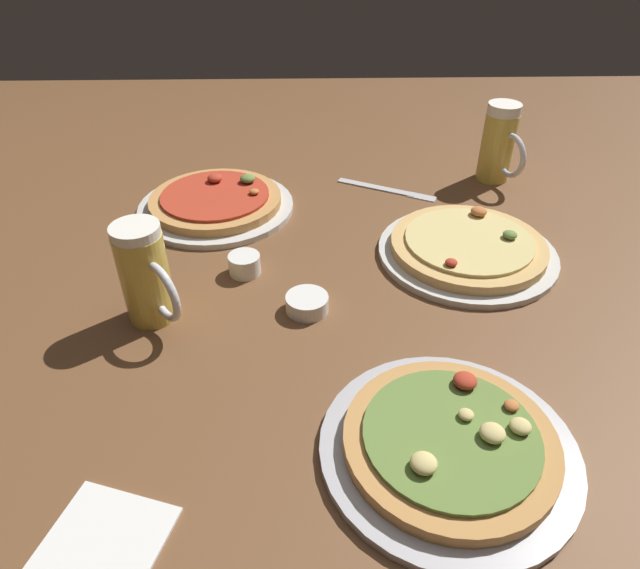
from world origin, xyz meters
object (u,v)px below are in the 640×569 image
at_px(beer_mug_dark, 146,276).
at_px(beer_mug_amber, 499,144).
at_px(pizza_plate_far, 468,248).
at_px(ramekin_sauce, 245,264).
at_px(knife_spare, 387,189).
at_px(ramekin_butter, 307,303).
at_px(pizza_plate_near, 450,444).
at_px(napkin_folded, 101,545).
at_px(pizza_plate_side, 216,202).

distance_m(beer_mug_dark, beer_mug_amber, 0.81).
distance_m(pizza_plate_far, ramekin_sauce, 0.40).
relative_size(beer_mug_dark, ramekin_sauce, 2.95).
height_order(beer_mug_amber, knife_spare, beer_mug_amber).
xyz_separation_m(beer_mug_dark, ramekin_butter, (0.24, 0.01, -0.07)).
bearing_deg(pizza_plate_near, beer_mug_amber, 70.94).
bearing_deg(napkin_folded, pizza_plate_side, 87.55).
height_order(pizza_plate_near, pizza_plate_far, same).
bearing_deg(pizza_plate_near, beer_mug_dark, 146.69).
distance_m(pizza_plate_side, ramekin_butter, 0.38).
distance_m(beer_mug_amber, ramekin_butter, 0.63).
relative_size(pizza_plate_far, napkin_folded, 2.59).
height_order(ramekin_butter, napkin_folded, ramekin_butter).
xyz_separation_m(pizza_plate_far, beer_mug_dark, (-0.53, -0.16, 0.06)).
relative_size(ramekin_butter, napkin_folded, 0.55).
height_order(pizza_plate_side, beer_mug_amber, beer_mug_amber).
distance_m(pizza_plate_near, pizza_plate_side, 0.71).
distance_m(beer_mug_amber, napkin_folded, 1.06).
distance_m(pizza_plate_far, knife_spare, 0.29).
height_order(beer_mug_amber, ramekin_sauce, beer_mug_amber).
xyz_separation_m(pizza_plate_far, beer_mug_amber, (0.13, 0.31, 0.07)).
bearing_deg(ramekin_sauce, beer_mug_dark, -137.78).
bearing_deg(beer_mug_dark, beer_mug_amber, 35.68).
height_order(ramekin_sauce, knife_spare, ramekin_sauce).
height_order(beer_mug_amber, napkin_folded, beer_mug_amber).
bearing_deg(pizza_plate_far, ramekin_sauce, -173.69).
xyz_separation_m(beer_mug_amber, napkin_folded, (-0.64, -0.85, -0.08)).
distance_m(pizza_plate_side, beer_mug_amber, 0.62).
xyz_separation_m(napkin_folded, knife_spare, (0.39, 0.80, -0.00)).
relative_size(beer_mug_amber, ramekin_butter, 2.51).
bearing_deg(beer_mug_dark, napkin_folded, -86.52).
distance_m(beer_mug_amber, knife_spare, 0.26).
bearing_deg(napkin_folded, ramekin_sauce, 77.62).
xyz_separation_m(pizza_plate_far, pizza_plate_side, (-0.47, 0.19, -0.00)).
relative_size(pizza_plate_far, ramekin_butter, 4.70).
bearing_deg(beer_mug_amber, beer_mug_dark, -144.32).
bearing_deg(pizza_plate_near, ramekin_sauce, 125.47).
xyz_separation_m(pizza_plate_near, beer_mug_amber, (0.26, 0.74, 0.07)).
xyz_separation_m(pizza_plate_near, pizza_plate_far, (0.12, 0.43, 0.00)).
relative_size(pizza_plate_side, ramekin_butter, 4.65).
distance_m(pizza_plate_far, pizza_plate_side, 0.51).
bearing_deg(ramekin_sauce, napkin_folded, -102.38).
relative_size(pizza_plate_near, napkin_folded, 2.51).
bearing_deg(pizza_plate_side, pizza_plate_far, -21.43).
height_order(pizza_plate_far, beer_mug_amber, beer_mug_amber).
distance_m(pizza_plate_far, beer_mug_dark, 0.56).
bearing_deg(napkin_folded, pizza_plate_near, 15.74).
xyz_separation_m(pizza_plate_near, knife_spare, (0.01, 0.69, -0.01)).
relative_size(ramekin_sauce, ramekin_butter, 0.81).
relative_size(pizza_plate_far, pizza_plate_side, 1.01).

